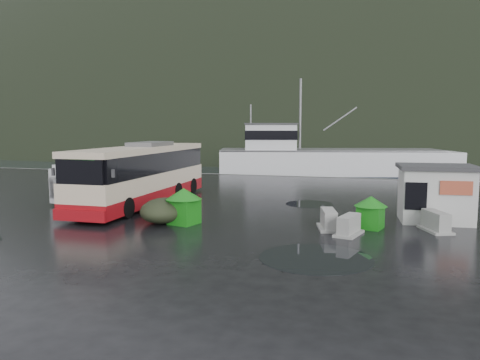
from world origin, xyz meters
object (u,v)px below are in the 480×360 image
(coach_bus, at_px, (144,204))
(fishing_trawler, at_px, (329,168))
(dome_tent, at_px, (164,222))
(white_van, at_px, (98,201))
(jersey_barrier_b, at_px, (349,235))
(jersey_barrier_c, at_px, (435,231))
(ticket_kiosk, at_px, (434,222))
(jersey_barrier_a, at_px, (328,229))
(waste_bin_right, at_px, (370,228))
(waste_bin_left, at_px, (184,224))

(coach_bus, height_order, fishing_trawler, fishing_trawler)
(coach_bus, relative_size, dome_tent, 4.35)
(white_van, bearing_deg, fishing_trawler, 76.67)
(jersey_barrier_b, height_order, jersey_barrier_c, jersey_barrier_c)
(coach_bus, height_order, ticket_kiosk, coach_bus)
(dome_tent, bearing_deg, jersey_barrier_c, 6.55)
(dome_tent, bearing_deg, jersey_barrier_a, 4.21)
(ticket_kiosk, bearing_deg, coach_bus, 173.26)
(white_van, height_order, jersey_barrier_c, white_van)
(waste_bin_right, bearing_deg, white_van, 167.00)
(white_van, bearing_deg, jersey_barrier_b, -8.16)
(coach_bus, xyz_separation_m, waste_bin_left, (4.24, -4.44, 0.00))
(dome_tent, height_order, jersey_barrier_a, dome_tent)
(jersey_barrier_b, bearing_deg, fishing_trawler, 96.10)
(waste_bin_right, bearing_deg, jersey_barrier_c, 3.62)
(ticket_kiosk, height_order, fishing_trawler, fishing_trawler)
(waste_bin_left, bearing_deg, white_van, 147.10)
(white_van, distance_m, waste_bin_left, 8.78)
(white_van, bearing_deg, waste_bin_left, -22.02)
(waste_bin_right, distance_m, dome_tent, 9.06)
(dome_tent, bearing_deg, waste_bin_right, 7.39)
(jersey_barrier_a, distance_m, jersey_barrier_c, 4.36)
(waste_bin_left, bearing_deg, ticket_kiosk, 17.90)
(dome_tent, distance_m, fishing_trawler, 30.24)
(white_van, relative_size, dome_tent, 1.94)
(coach_bus, bearing_deg, ticket_kiosk, -3.87)
(ticket_kiosk, height_order, jersey_barrier_b, ticket_kiosk)
(coach_bus, xyz_separation_m, jersey_barrier_a, (10.53, -3.85, 0.00))
(jersey_barrier_c, bearing_deg, jersey_barrier_a, -169.53)
(waste_bin_right, distance_m, jersey_barrier_c, 2.60)
(jersey_barrier_a, bearing_deg, coach_bus, 159.92)
(dome_tent, height_order, jersey_barrier_c, dome_tent)
(white_van, xyz_separation_m, waste_bin_left, (7.37, -4.77, 0.00))
(waste_bin_right, bearing_deg, jersey_barrier_b, -119.35)
(fishing_trawler, bearing_deg, waste_bin_right, -95.43)
(jersey_barrier_b, bearing_deg, dome_tent, 177.89)
(white_van, height_order, dome_tent, white_van)
(jersey_barrier_a, xyz_separation_m, fishing_trawler, (-2.36, 29.30, 0.00))
(coach_bus, relative_size, ticket_kiosk, 3.68)
(waste_bin_right, relative_size, dome_tent, 0.49)
(white_van, xyz_separation_m, fishing_trawler, (11.30, 25.13, 0.00))
(coach_bus, distance_m, white_van, 3.14)
(coach_bus, bearing_deg, white_van, 173.84)
(waste_bin_left, relative_size, jersey_barrier_b, 1.00)
(ticket_kiosk, bearing_deg, waste_bin_left, -165.21)
(white_van, distance_m, jersey_barrier_c, 18.26)
(waste_bin_left, xyz_separation_m, fishing_trawler, (3.93, 29.89, 0.00))
(white_van, relative_size, ticket_kiosk, 1.64)
(waste_bin_right, distance_m, jersey_barrier_a, 1.80)
(waste_bin_left, distance_m, jersey_barrier_b, 7.16)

